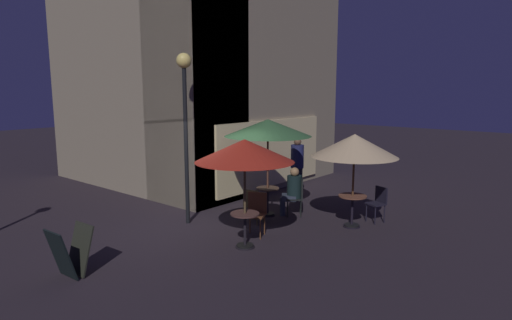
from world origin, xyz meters
name	(u,v)px	position (x,y,z in m)	size (l,w,h in m)	color
ground_plane	(202,230)	(0.00, 0.00, 0.00)	(60.00, 60.00, 0.00)	black
cafe_building	(193,40)	(3.18, 3.68, 4.85)	(7.23, 7.88, 9.72)	gray
street_lamp_near_corner	(185,100)	(0.14, 0.64, 3.00)	(0.36, 0.36, 4.10)	black
menu_sandwich_board	(71,252)	(-3.24, -0.14, 0.46)	(0.67, 0.58, 0.89)	black
cafe_table_0	(352,205)	(2.46, -2.60, 0.54)	(0.66, 0.66, 0.77)	black
cafe_table_1	(245,225)	(-0.21, -1.54, 0.49)	(0.60, 0.60, 0.74)	black
cafe_table_2	(268,197)	(1.92, -0.45, 0.48)	(0.60, 0.60, 0.74)	black
patio_umbrella_0	(354,146)	(2.46, -2.60, 1.96)	(2.03, 2.03, 2.24)	black
patio_umbrella_1	(245,151)	(-0.21, -1.54, 2.04)	(2.03, 2.03, 2.28)	black
patio_umbrella_2	(268,128)	(1.92, -0.45, 2.29)	(2.23, 2.23, 2.52)	black
cafe_chair_0	(378,201)	(3.24, -2.90, 0.54)	(0.49, 0.49, 0.88)	black
cafe_chair_1	(256,210)	(0.55, -1.21, 0.58)	(0.57, 0.57, 0.97)	brown
cafe_chair_2	(253,203)	(1.12, -0.62, 0.52)	(0.47, 0.47, 0.87)	#4D4124
cafe_chair_3	(298,194)	(2.39, -1.08, 0.58)	(0.59, 0.59, 0.99)	black
patron_seated_0	(293,188)	(2.30, -0.97, 0.73)	(0.53, 0.56, 1.28)	#2A3042
patron_standing_1	(297,169)	(3.73, -0.12, 0.94)	(0.38, 0.38, 1.86)	black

